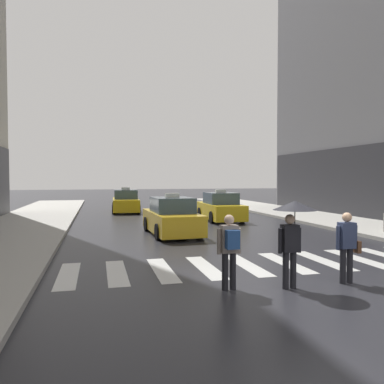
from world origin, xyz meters
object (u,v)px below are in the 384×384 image
at_px(taxi_second, 220,208).
at_px(pedestrian_with_umbrella, 293,220).
at_px(pedestrian_with_backpack, 230,246).
at_px(taxi_third, 126,202).
at_px(taxi_lead, 172,218).
at_px(pedestrian_with_handbag, 347,243).

xyz_separation_m(taxi_second, pedestrian_with_umbrella, (-2.73, -13.43, 0.79)).
relative_size(taxi_second, pedestrian_with_backpack, 2.77).
bearing_deg(taxi_second, taxi_third, 125.96).
height_order(taxi_second, pedestrian_with_umbrella, pedestrian_with_umbrella).
bearing_deg(pedestrian_with_umbrella, taxi_second, 78.49).
relative_size(taxi_second, pedestrian_with_umbrella, 2.36).
bearing_deg(pedestrian_with_backpack, taxi_lead, 87.64).
bearing_deg(taxi_third, taxi_second, -54.04).
xyz_separation_m(taxi_second, pedestrian_with_backpack, (-4.14, -13.23, 0.25)).
xyz_separation_m(pedestrian_with_backpack, pedestrian_with_handbag, (2.84, -0.13, -0.04)).
relative_size(taxi_lead, taxi_third, 1.00).
bearing_deg(taxi_lead, pedestrian_with_backpack, -92.36).
bearing_deg(pedestrian_with_backpack, pedestrian_with_umbrella, -7.97).
bearing_deg(taxi_second, pedestrian_with_umbrella, -101.51).
bearing_deg(pedestrian_with_handbag, taxi_second, 84.42).
height_order(taxi_lead, taxi_third, same).
xyz_separation_m(pedestrian_with_umbrella, pedestrian_with_backpack, (-1.41, 0.20, -0.54)).
relative_size(pedestrian_with_backpack, pedestrian_with_handbag, 1.00).
height_order(taxi_second, taxi_third, same).
bearing_deg(pedestrian_with_umbrella, pedestrian_with_backpack, 172.03).
xyz_separation_m(taxi_lead, pedestrian_with_handbag, (2.49, -8.56, 0.21)).
distance_m(taxi_second, pedestrian_with_handbag, 13.43).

